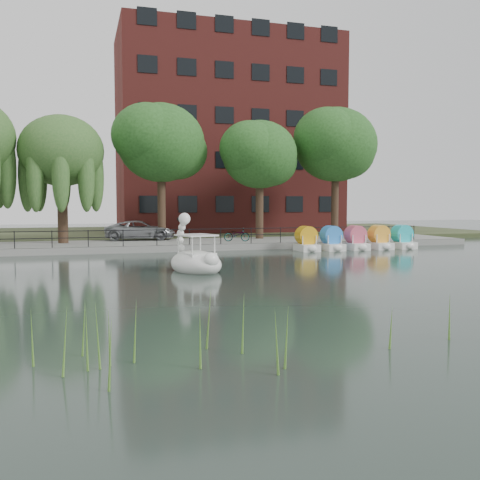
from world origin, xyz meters
name	(u,v)px	position (x,y,z in m)	size (l,w,h in m)	color
ground_plane	(257,281)	(0.00, 0.00, 0.00)	(120.00, 120.00, 0.00)	#303F39
promenade	(181,245)	(0.00, 16.00, 0.20)	(40.00, 6.00, 0.40)	gray
kerb	(190,248)	(0.00, 13.05, 0.20)	(40.00, 0.25, 0.40)	gray
land_strip	(154,233)	(0.00, 30.00, 0.18)	(60.00, 22.00, 0.36)	#47512D
railing	(189,233)	(0.00, 13.25, 1.15)	(32.00, 0.05, 1.00)	black
apartment_building	(227,135)	(7.00, 29.97, 9.36)	(20.00, 10.07, 18.00)	#4C1E16
willow_mid	(61,151)	(-7.50, 17.00, 6.25)	(5.32, 5.32, 8.15)	#473323
broadleaf_center	(161,143)	(-1.00, 18.00, 7.06)	(6.00, 6.00, 9.25)	#473323
broadleaf_right	(260,155)	(6.00, 17.50, 6.39)	(5.40, 5.40, 8.32)	#473323
broadleaf_far	(336,145)	(12.50, 18.50, 7.40)	(6.30, 6.30, 9.71)	#473323
minivan	(140,229)	(-2.45, 18.43, 1.17)	(5.55, 2.55, 1.54)	gray
bicycle	(237,234)	(3.62, 15.20, 0.90)	(1.72, 0.60, 1.00)	gray
swan_boat	(195,259)	(-1.65, 3.65, 0.55)	(2.71, 3.42, 2.53)	white
pedal_boat_row	(356,240)	(10.37, 11.29, 0.61)	(7.95, 1.70, 1.40)	white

